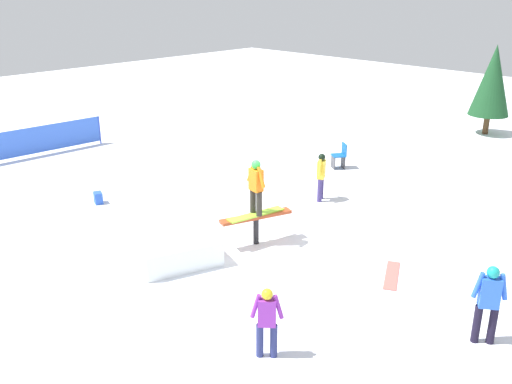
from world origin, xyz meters
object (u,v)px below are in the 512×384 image
object	(u,v)px
bystander_yellow	(321,174)
backpack_on_snow	(98,198)
rail_feature	(256,220)
folding_chair	(340,157)
bystander_blue	(488,301)
pine_tree_far	(493,81)
loose_snowboard_coral	(392,275)
loose_snowboard_white	(186,173)
main_rider_on_rail	(256,188)
bystander_purple	(267,319)

from	to	relation	value
bystander_yellow	backpack_on_snow	size ratio (longest dim) A/B	4.22
rail_feature	folding_chair	distance (m)	6.67
bystander_blue	pine_tree_far	distance (m)	15.85
rail_feature	bystander_yellow	distance (m)	3.52
rail_feature	loose_snowboard_coral	world-z (taller)	rail_feature
bystander_yellow	loose_snowboard_white	xyz separation A→B (m)	(-1.23, 4.80, -0.80)
backpack_on_snow	loose_snowboard_white	bearing A→B (deg)	-65.05
rail_feature	backpack_on_snow	world-z (taller)	rail_feature
main_rider_on_rail	loose_snowboard_coral	size ratio (longest dim) A/B	1.17
loose_snowboard_coral	loose_snowboard_white	xyz separation A→B (m)	(1.29, 8.82, 0.00)
main_rider_on_rail	backpack_on_snow	distance (m)	5.50
bystander_purple	bystander_blue	distance (m)	3.95
pine_tree_far	rail_feature	bearing A→B (deg)	-177.92
main_rider_on_rail	bystander_yellow	world-z (taller)	main_rider_on_rail
folding_chair	bystander_blue	bearing A→B (deg)	-4.05
bystander_purple	loose_snowboard_coral	xyz separation A→B (m)	(4.03, -0.01, -0.74)
backpack_on_snow	folding_chair	bearing A→B (deg)	-91.98
bystander_blue	folding_chair	xyz separation A→B (m)	(6.37, 7.95, -0.45)
main_rider_on_rail	bystander_purple	bearing A→B (deg)	-121.76
loose_snowboard_coral	pine_tree_far	xyz separation A→B (m)	(13.48, 3.83, 2.24)
folding_chair	pine_tree_far	bearing A→B (deg)	113.35
bystander_blue	loose_snowboard_coral	distance (m)	2.82
backpack_on_snow	pine_tree_far	distance (m)	16.53
bystander_yellow	backpack_on_snow	distance (m)	6.57
loose_snowboard_coral	pine_tree_far	distance (m)	14.19
bystander_purple	loose_snowboard_white	distance (m)	10.31
bystander_blue	loose_snowboard_coral	world-z (taller)	bystander_blue
bystander_blue	pine_tree_far	bearing A→B (deg)	77.86
backpack_on_snow	pine_tree_far	bearing A→B (deg)	-86.74
bystander_purple	folding_chair	world-z (taller)	bystander_purple
bystander_yellow	backpack_on_snow	xyz separation A→B (m)	(-4.76, 4.48, -0.64)
bystander_blue	loose_snowboard_white	distance (m)	11.57
bystander_yellow	folding_chair	world-z (taller)	bystander_yellow
bystander_yellow	pine_tree_far	distance (m)	11.06
bystander_yellow	loose_snowboard_coral	xyz separation A→B (m)	(-2.51, -4.02, -0.80)
bystander_purple	loose_snowboard_white	xyz separation A→B (m)	(5.31, 8.80, -0.74)
loose_snowboard_coral	backpack_on_snow	size ratio (longest dim) A/B	3.92
loose_snowboard_white	folding_chair	distance (m)	5.32
bystander_purple	loose_snowboard_coral	world-z (taller)	bystander_purple
loose_snowboard_coral	loose_snowboard_white	world-z (taller)	same
bystander_purple	pine_tree_far	size ratio (longest dim) A/B	0.36
backpack_on_snow	bystander_purple	bearing A→B (deg)	-172.07
backpack_on_snow	pine_tree_far	size ratio (longest dim) A/B	0.09
loose_snowboard_white	folding_chair	world-z (taller)	folding_chair
loose_snowboard_white	pine_tree_far	xyz separation A→B (m)	(12.19, -4.98, 2.24)
main_rider_on_rail	bystander_blue	bearing A→B (deg)	-79.10
bystander_purple	pine_tree_far	xyz separation A→B (m)	(17.50, 3.82, 1.50)
bystander_yellow	rail_feature	bearing A→B (deg)	-15.22
bystander_blue	backpack_on_snow	world-z (taller)	bystander_blue
bystander_yellow	folding_chair	distance (m)	3.23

